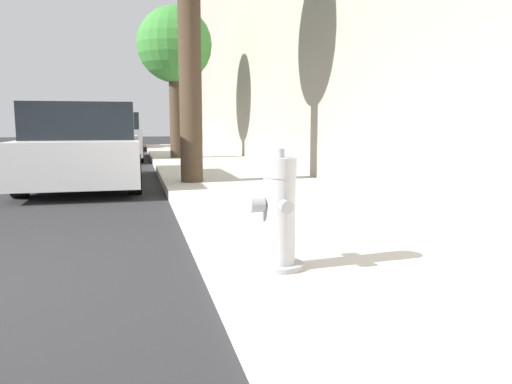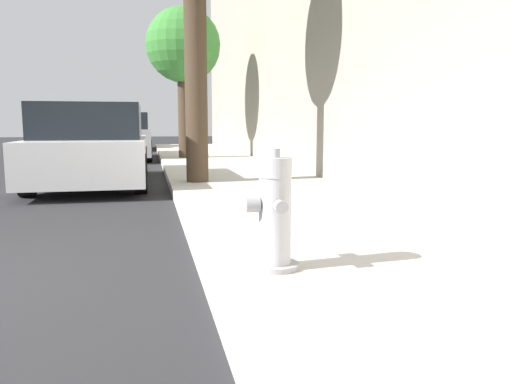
{
  "view_description": "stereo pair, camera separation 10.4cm",
  "coord_description": "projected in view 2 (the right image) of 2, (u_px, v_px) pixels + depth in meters",
  "views": [
    {
      "loc": [
        1.6,
        -3.33,
        1.07
      ],
      "look_at": [
        2.62,
        0.92,
        0.47
      ],
      "focal_mm": 35.0,
      "sensor_mm": 36.0,
      "label": 1
    },
    {
      "loc": [
        1.7,
        -3.35,
        1.07
      ],
      "look_at": [
        2.62,
        0.92,
        0.47
      ],
      "focal_mm": 35.0,
      "sensor_mm": 36.0,
      "label": 2
    }
  ],
  "objects": [
    {
      "name": "fire_hydrant",
      "position": [
        274.0,
        215.0,
        3.22
      ],
      "size": [
        0.36,
        0.36,
        0.78
      ],
      "color": "#97979C",
      "rests_on": "sidewalk_slab"
    },
    {
      "name": "parked_car_far",
      "position": [
        126.0,
        133.0,
        20.7
      ],
      "size": [
        1.75,
        4.0,
        1.38
      ],
      "color": "maroon",
      "rests_on": "ground_plane"
    },
    {
      "name": "sidewalk_slab",
      "position": [
        376.0,
        259.0,
        3.73
      ],
      "size": [
        2.63,
        40.0,
        0.13
      ],
      "color": "beige",
      "rests_on": "ground_plane"
    },
    {
      "name": "parked_car_mid",
      "position": [
        119.0,
        137.0,
        14.91
      ],
      "size": [
        1.87,
        4.11,
        1.39
      ],
      "color": "#B7B7BC",
      "rests_on": "ground_plane"
    },
    {
      "name": "parked_car_near",
      "position": [
        93.0,
        147.0,
        8.71
      ],
      "size": [
        1.83,
        4.37,
        1.4
      ],
      "color": "silver",
      "rests_on": "ground_plane"
    },
    {
      "name": "street_tree_far",
      "position": [
        183.0,
        47.0,
        13.56
      ],
      "size": [
        2.03,
        2.03,
        4.08
      ],
      "color": "#423323",
      "rests_on": "sidewalk_slab"
    }
  ]
}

